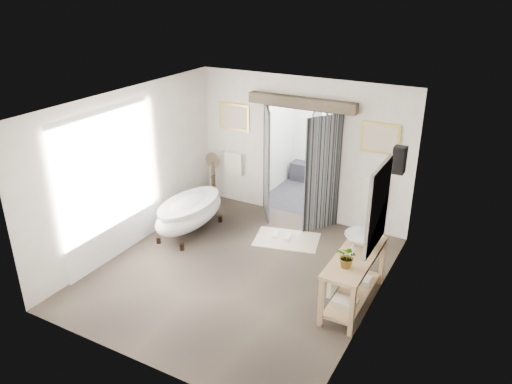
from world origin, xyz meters
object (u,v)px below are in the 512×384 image
at_px(clawfoot_tub, 190,212).
at_px(vanity, 352,275).
at_px(rug, 287,239).
at_px(basin, 361,239).

relative_size(clawfoot_tub, vanity, 1.16).
bearing_deg(rug, basin, -29.81).
height_order(clawfoot_tub, rug, clawfoot_tub).
bearing_deg(vanity, rug, 142.00).
distance_m(clawfoot_tub, vanity, 3.58).
xyz_separation_m(vanity, basin, (-0.01, 0.36, 0.44)).
distance_m(vanity, basin, 0.57).
relative_size(vanity, rug, 1.33).
bearing_deg(clawfoot_tub, basin, -5.76).
bearing_deg(vanity, clawfoot_tub, 168.48).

